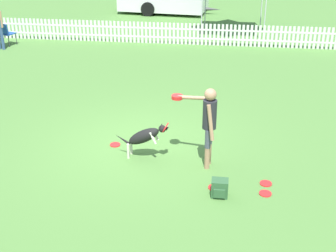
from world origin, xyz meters
name	(u,v)px	position (x,y,z in m)	size (l,w,h in m)	color
ground_plane	(139,144)	(0.00, 0.00, 0.00)	(240.00, 240.00, 0.00)	#4C7A38
handler_person	(207,118)	(1.57, -0.77, 1.09)	(0.97, 0.76, 1.73)	tan
leaping_dog	(145,136)	(0.25, -0.63, 0.53)	(1.21, 0.38, 0.89)	black
frisbee_near_handler	(265,194)	(2.75, -1.71, 0.01)	(0.24, 0.24, 0.02)	red
frisbee_near_dog	(266,184)	(2.78, -1.35, 0.01)	(0.24, 0.24, 0.02)	red
frisbee_midfield	(214,188)	(1.79, -1.63, 0.01)	(0.24, 0.24, 0.02)	red
frisbee_far_scatter	(115,145)	(-0.53, -0.13, 0.01)	(0.24, 0.24, 0.02)	red
backpack_on_grass	(220,188)	(1.89, -1.89, 0.17)	(0.31, 0.28, 0.34)	#2D5633
picket_fence	(180,34)	(0.00, 8.65, 0.42)	(24.98, 0.04, 0.84)	white
folding_chair_blue_left	(6,32)	(-6.66, 7.56, 0.53)	(0.60, 0.62, 0.88)	#333338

